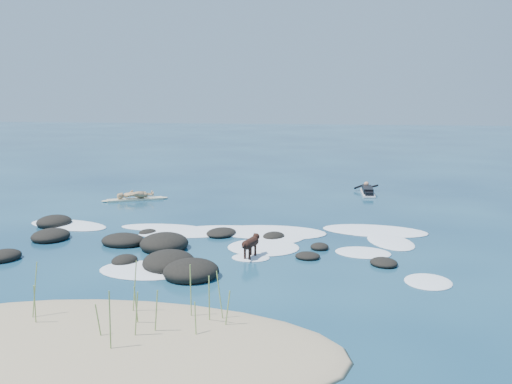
# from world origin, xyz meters

# --- Properties ---
(ground) EXTENTS (160.00, 160.00, 0.00)m
(ground) POSITION_xyz_m (0.00, 0.00, 0.00)
(ground) COLOR #0A2642
(ground) RESTS_ON ground
(sand_dune) EXTENTS (9.00, 4.40, 0.60)m
(sand_dune) POSITION_xyz_m (0.00, -8.20, 0.00)
(sand_dune) COLOR #9E8966
(sand_dune) RESTS_ON ground
(dune_grass) EXTENTS (3.93, 1.91, 1.24)m
(dune_grass) POSITION_xyz_m (0.55, -7.79, 0.64)
(dune_grass) COLOR #7EA14D
(dune_grass) RESTS_ON ground
(reef_rocks) EXTENTS (13.42, 6.54, 0.62)m
(reef_rocks) POSITION_xyz_m (-2.03, -2.07, 0.12)
(reef_rocks) COLOR black
(reef_rocks) RESTS_ON ground
(breaking_foam) EXTENTS (14.47, 7.70, 0.12)m
(breaking_foam) POSITION_xyz_m (1.39, 0.32, 0.01)
(breaking_foam) COLOR white
(breaking_foam) RESTS_ON ground
(standing_surfer_rig) EXTENTS (2.70, 1.66, 1.67)m
(standing_surfer_rig) POSITION_xyz_m (-5.18, 6.17, 0.66)
(standing_surfer_rig) COLOR beige
(standing_surfer_rig) RESTS_ON ground
(paddling_surfer_rig) EXTENTS (1.20, 2.69, 0.47)m
(paddling_surfer_rig) POSITION_xyz_m (5.06, 9.67, 0.16)
(paddling_surfer_rig) COLOR silver
(paddling_surfer_rig) RESTS_ON ground
(dog) EXTENTS (0.45, 1.08, 0.70)m
(dog) POSITION_xyz_m (1.58, -2.09, 0.46)
(dog) COLOR black
(dog) RESTS_ON ground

